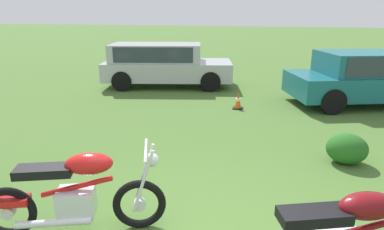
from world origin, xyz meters
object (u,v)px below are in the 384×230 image
at_px(car_silver, 162,62).
at_px(traffic_cone, 238,101).
at_px(motorcycle_red, 76,194).
at_px(car_teal, 366,76).
at_px(shrub_low, 347,149).

height_order(car_silver, traffic_cone, car_silver).
relative_size(car_silver, traffic_cone, 10.06).
xyz_separation_m(motorcycle_red, car_teal, (4.33, 6.97, 0.31)).
bearing_deg(traffic_cone, car_silver, 143.13).
height_order(motorcycle_red, car_teal, car_teal).
xyz_separation_m(motorcycle_red, car_silver, (-1.81, 7.78, 0.35)).
distance_m(motorcycle_red, shrub_low, 4.30).
distance_m(motorcycle_red, traffic_cone, 5.72).
height_order(motorcycle_red, shrub_low, motorcycle_red).
bearing_deg(car_teal, shrub_low, -124.14).
bearing_deg(car_silver, traffic_cone, -50.53).
xyz_separation_m(shrub_low, traffic_cone, (-2.19, 2.82, -0.05)).
distance_m(car_silver, shrub_low, 7.14).
height_order(motorcycle_red, car_silver, car_silver).
height_order(car_silver, car_teal, same).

